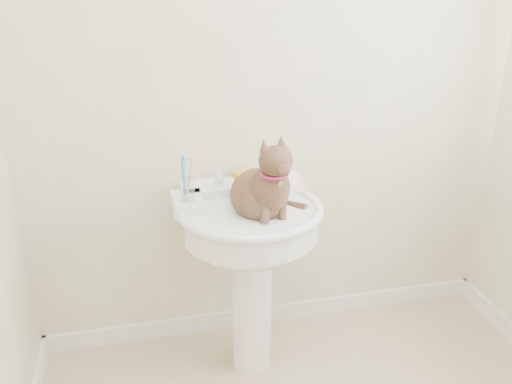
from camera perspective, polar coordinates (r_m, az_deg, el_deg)
wall_back at (r=2.32m, az=1.90°, el=12.12°), size 2.20×0.00×2.50m
baseboard_back at (r=2.82m, az=1.62°, el=-12.65°), size 2.20×0.02×0.09m
pedestal_sink at (r=2.23m, az=-0.57°, el=-5.00°), size 0.60×0.59×0.82m
faucet at (r=2.26m, az=-1.32°, el=1.61°), size 0.28×0.12×0.14m
soap_bar at (r=2.36m, az=-1.18°, el=1.84°), size 0.10×0.08×0.03m
toothbrush_cup at (r=2.14m, az=-7.26°, el=0.32°), size 0.07×0.07×0.19m
cat at (r=2.09m, az=0.72°, el=0.19°), size 0.25×0.31×0.46m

